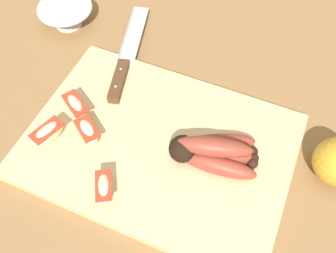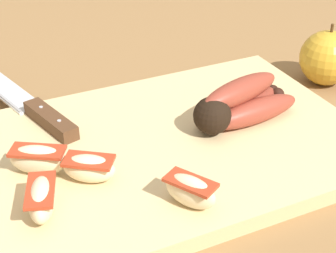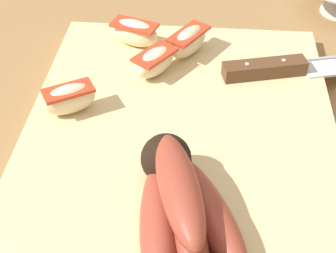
{
  "view_description": "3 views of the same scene",
  "coord_description": "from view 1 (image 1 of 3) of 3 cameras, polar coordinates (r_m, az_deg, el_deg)",
  "views": [
    {
      "loc": [
        0.14,
        -0.3,
        0.58
      ],
      "look_at": [
        -0.0,
        0.04,
        0.04
      ],
      "focal_mm": 39.62,
      "sensor_mm": 36.0,
      "label": 1
    },
    {
      "loc": [
        -0.26,
        -0.5,
        0.38
      ],
      "look_at": [
        -0.03,
        -0.02,
        0.06
      ],
      "focal_mm": 58.9,
      "sensor_mm": 36.0,
      "label": 2
    },
    {
      "loc": [
        0.36,
        0.03,
        0.37
      ],
      "look_at": [
        -0.0,
        -0.0,
        0.05
      ],
      "focal_mm": 53.32,
      "sensor_mm": 36.0,
      "label": 3
    }
  ],
  "objects": [
    {
      "name": "ground_plane",
      "position": [
        0.67,
        -0.88,
        -4.33
      ],
      "size": [
        6.0,
        6.0,
        0.0
      ],
      "primitive_type": "plane",
      "color": "olive"
    },
    {
      "name": "cutting_board",
      "position": [
        0.66,
        -1.42,
        -3.0
      ],
      "size": [
        0.46,
        0.33,
        0.02
      ],
      "primitive_type": "cube",
      "color": "#DBBC84",
      "rests_on": "ground_plane"
    },
    {
      "name": "banana_bunch",
      "position": [
        0.62,
        6.73,
        -3.99
      ],
      "size": [
        0.15,
        0.11,
        0.06
      ],
      "color": "black",
      "rests_on": "cutting_board"
    },
    {
      "name": "chefs_knife",
      "position": [
        0.77,
        -6.79,
        9.58
      ],
      "size": [
        0.1,
        0.28,
        0.02
      ],
      "color": "silver",
      "rests_on": "cutting_board"
    },
    {
      "name": "apple_wedge_near",
      "position": [
        0.66,
        -12.23,
        -0.73
      ],
      "size": [
        0.06,
        0.06,
        0.03
      ],
      "color": "beige",
      "rests_on": "cutting_board"
    },
    {
      "name": "apple_wedge_middle",
      "position": [
        0.6,
        -9.75,
        -9.32
      ],
      "size": [
        0.05,
        0.06,
        0.04
      ],
      "color": "beige",
      "rests_on": "cutting_board"
    },
    {
      "name": "apple_wedge_far",
      "position": [
        0.7,
        -13.93,
        2.98
      ],
      "size": [
        0.07,
        0.06,
        0.04
      ],
      "color": "beige",
      "rests_on": "cutting_board"
    },
    {
      "name": "apple_wedge_extra",
      "position": [
        0.68,
        -17.94,
        -1.02
      ],
      "size": [
        0.05,
        0.07,
        0.04
      ],
      "color": "beige",
      "rests_on": "cutting_board"
    },
    {
      "name": "ceramic_bowl",
      "position": [
        0.9,
        -15.39,
        16.44
      ],
      "size": [
        0.12,
        0.12,
        0.05
      ],
      "color": "silver",
      "rests_on": "ground_plane"
    }
  ]
}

